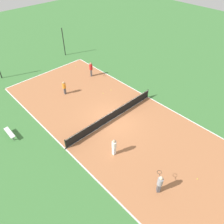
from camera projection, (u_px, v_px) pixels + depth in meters
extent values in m
plane|color=#3D7538|center=(112.00, 120.00, 19.73)|extent=(80.00, 80.00, 0.00)
cube|color=#AD6B42|center=(112.00, 120.00, 19.72)|extent=(10.16, 23.12, 0.02)
cube|color=white|center=(65.00, 149.00, 17.09)|extent=(0.10, 23.12, 0.00)
cube|color=white|center=(148.00, 97.00, 22.35)|extent=(0.10, 23.12, 0.00)
cube|color=white|center=(46.00, 72.00, 26.12)|extent=(10.16, 0.10, 0.00)
cube|color=white|center=(112.00, 119.00, 19.72)|extent=(10.16, 0.10, 0.00)
cylinder|color=black|center=(66.00, 144.00, 16.83)|extent=(0.10, 0.10, 0.96)
cylinder|color=black|center=(148.00, 93.00, 21.98)|extent=(0.10, 0.10, 0.96)
cube|color=black|center=(112.00, 116.00, 19.42)|extent=(9.86, 0.03, 0.91)
cube|color=white|center=(112.00, 112.00, 19.15)|extent=(9.86, 0.04, 0.06)
cube|color=silver|center=(9.00, 132.00, 17.89)|extent=(0.36, 1.53, 0.04)
cylinder|color=#4C4C51|center=(13.00, 138.00, 17.69)|extent=(0.08, 0.08, 0.41)
cylinder|color=#4C4C51|center=(7.00, 131.00, 18.38)|extent=(0.08, 0.08, 0.41)
cube|color=white|center=(114.00, 150.00, 16.46)|extent=(0.26, 0.21, 0.78)
cylinder|color=silver|center=(114.00, 145.00, 16.04)|extent=(0.38, 0.38, 0.54)
sphere|color=tan|center=(114.00, 141.00, 15.79)|extent=(0.23, 0.23, 0.23)
cube|color=#4C4C51|center=(159.00, 188.00, 14.10)|extent=(0.32, 0.32, 0.81)
cylinder|color=gray|center=(160.00, 182.00, 13.65)|extent=(0.51, 0.51, 0.56)
sphere|color=beige|center=(161.00, 178.00, 13.39)|extent=(0.24, 0.24, 0.24)
cylinder|color=#262626|center=(160.00, 176.00, 13.81)|extent=(0.22, 0.22, 0.03)
torus|color=black|center=(159.00, 172.00, 14.02)|extent=(0.43, 0.43, 0.02)
cube|color=#4C4C51|center=(91.00, 73.00, 25.24)|extent=(0.31, 0.32, 0.86)
cylinder|color=red|center=(91.00, 67.00, 24.76)|extent=(0.50, 0.50, 0.60)
sphere|color=#A87A56|center=(91.00, 64.00, 24.49)|extent=(0.26, 0.26, 0.26)
cylinder|color=#262626|center=(91.00, 67.00, 24.43)|extent=(0.19, 0.25, 0.03)
torus|color=black|center=(91.00, 68.00, 24.21)|extent=(0.42, 0.42, 0.02)
cube|color=#4C4C51|center=(65.00, 91.00, 22.55)|extent=(0.26, 0.30, 0.73)
cylinder|color=orange|center=(64.00, 86.00, 22.15)|extent=(0.44, 0.44, 0.51)
sphere|color=tan|center=(63.00, 83.00, 21.91)|extent=(0.22, 0.22, 0.22)
sphere|color=#CCE033|center=(111.00, 90.00, 23.25)|extent=(0.07, 0.07, 0.07)
sphere|color=#CCE033|center=(103.00, 93.00, 22.78)|extent=(0.07, 0.07, 0.07)
sphere|color=#CCE033|center=(197.00, 179.00, 15.00)|extent=(0.07, 0.07, 0.07)
sphere|color=#CCE033|center=(76.00, 66.00, 27.20)|extent=(0.07, 0.07, 0.07)
cylinder|color=black|center=(64.00, 42.00, 28.59)|extent=(0.12, 0.12, 3.63)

